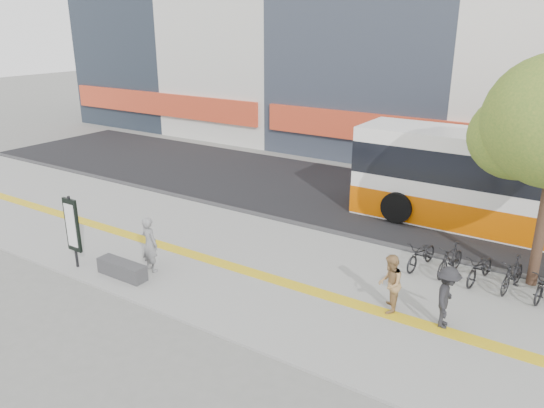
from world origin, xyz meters
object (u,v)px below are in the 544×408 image
Objects in this scene: seated_woman at (150,244)px; pedestrian_dark at (447,297)px; pedestrian_tan at (390,284)px; bench at (122,269)px; signboard at (72,226)px; bus at (539,192)px.

pedestrian_dark is at bearing -158.50° from seated_woman.
seated_woman reaches higher than pedestrian_tan.
seated_woman is at bearing 61.01° from bench.
signboard is 10.36m from pedestrian_dark.
bench is at bearing -88.14° from pedestrian_tan.
bench is 0.13× the size of bus.
bus is 8.21× the size of pedestrian_tan.
signboard is at bearing -169.19° from bench.
seated_woman reaches higher than pedestrian_dark.
bus reaches higher than bench.
bus is (10.86, 10.01, 0.24)m from signboard.
seated_woman is 1.09× the size of pedestrian_tan.
bench is at bearing 70.55° from seated_woman.
bus is 7.52× the size of seated_woman.
signboard is at bearing 36.93° from seated_woman.
pedestrian_dark is at bearing 15.28° from signboard.
bench is 13.47m from bus.
signboard is 0.18× the size of bus.
pedestrian_tan is at bearing -107.06° from bus.
seated_woman is at bearing -134.63° from bus.
pedestrian_tan is (-2.25, -7.33, -0.77)m from bus.
bus is (9.26, 9.70, 1.30)m from bench.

